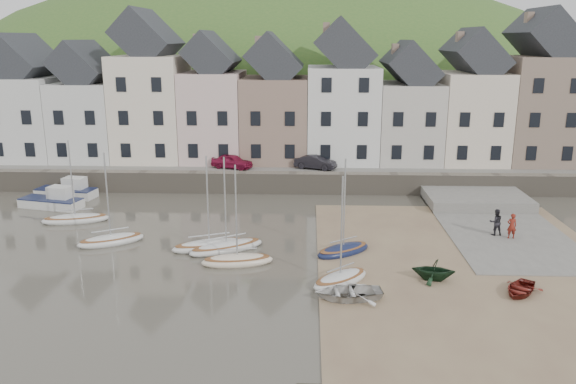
{
  "coord_description": "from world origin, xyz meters",
  "views": [
    {
      "loc": [
        1.41,
        -31.94,
        13.13
      ],
      "look_at": [
        0.0,
        6.0,
        3.0
      ],
      "focal_mm": 36.09,
      "sensor_mm": 36.0,
      "label": 1
    }
  ],
  "objects_px": {
    "person_dark": "(496,222)",
    "car_left": "(232,161)",
    "sailboat_0": "(76,219)",
    "car_right": "(315,162)",
    "rowboat_white": "(348,292)",
    "rowboat_red": "(520,289)",
    "person_red": "(512,226)",
    "rowboat_green": "(433,270)"
  },
  "relations": [
    {
      "from": "sailboat_0",
      "to": "person_dark",
      "type": "height_order",
      "value": "sailboat_0"
    },
    {
      "from": "sailboat_0",
      "to": "car_left",
      "type": "height_order",
      "value": "sailboat_0"
    },
    {
      "from": "sailboat_0",
      "to": "rowboat_red",
      "type": "xyz_separation_m",
      "value": [
        28.36,
        -11.41,
        0.07
      ]
    },
    {
      "from": "rowboat_white",
      "to": "car_right",
      "type": "bearing_deg",
      "value": 177.09
    },
    {
      "from": "rowboat_white",
      "to": "person_red",
      "type": "distance_m",
      "value": 15.0
    },
    {
      "from": "car_left",
      "to": "rowboat_red",
      "type": "bearing_deg",
      "value": -122.17
    },
    {
      "from": "rowboat_green",
      "to": "car_right",
      "type": "bearing_deg",
      "value": -152.48
    },
    {
      "from": "sailboat_0",
      "to": "person_red",
      "type": "xyz_separation_m",
      "value": [
        30.74,
        -2.74,
        0.72
      ]
    },
    {
      "from": "rowboat_red",
      "to": "car_left",
      "type": "height_order",
      "value": "car_left"
    },
    {
      "from": "rowboat_green",
      "to": "person_red",
      "type": "bearing_deg",
      "value": 147.6
    },
    {
      "from": "rowboat_green",
      "to": "person_red",
      "type": "relative_size",
      "value": 1.36
    },
    {
      "from": "rowboat_green",
      "to": "person_red",
      "type": "xyz_separation_m",
      "value": [
        6.62,
        7.05,
        0.31
      ]
    },
    {
      "from": "sailboat_0",
      "to": "person_red",
      "type": "height_order",
      "value": "sailboat_0"
    },
    {
      "from": "sailboat_0",
      "to": "rowboat_green",
      "type": "height_order",
      "value": "sailboat_0"
    },
    {
      "from": "car_right",
      "to": "person_red",
      "type": "bearing_deg",
      "value": -117.62
    },
    {
      "from": "sailboat_0",
      "to": "car_left",
      "type": "bearing_deg",
      "value": 48.5
    },
    {
      "from": "person_red",
      "to": "car_right",
      "type": "xyz_separation_m",
      "value": [
        -13.0,
        14.18,
        1.24
      ]
    },
    {
      "from": "rowboat_white",
      "to": "car_right",
      "type": "distance_m",
      "value": 23.91
    },
    {
      "from": "car_left",
      "to": "car_right",
      "type": "height_order",
      "value": "car_left"
    },
    {
      "from": "rowboat_green",
      "to": "person_red",
      "type": "height_order",
      "value": "person_red"
    },
    {
      "from": "sailboat_0",
      "to": "car_left",
      "type": "xyz_separation_m",
      "value": [
        10.13,
        11.45,
        1.99
      ]
    },
    {
      "from": "person_red",
      "to": "person_dark",
      "type": "bearing_deg",
      "value": -37.52
    },
    {
      "from": "person_dark",
      "to": "car_left",
      "type": "xyz_separation_m",
      "value": [
        -19.76,
        13.52,
        1.22
      ]
    },
    {
      "from": "person_red",
      "to": "person_dark",
      "type": "height_order",
      "value": "person_dark"
    },
    {
      "from": "rowboat_green",
      "to": "car_right",
      "type": "relative_size",
      "value": 0.62
    },
    {
      "from": "car_right",
      "to": "rowboat_red",
      "type": "bearing_deg",
      "value": -135.22
    },
    {
      "from": "rowboat_green",
      "to": "person_dark",
      "type": "relative_size",
      "value": 1.28
    },
    {
      "from": "rowboat_white",
      "to": "car_right",
      "type": "xyz_separation_m",
      "value": [
        -1.5,
        23.8,
        1.8
      ]
    },
    {
      "from": "car_right",
      "to": "sailboat_0",
      "type": "bearing_deg",
      "value": 142.7
    },
    {
      "from": "car_left",
      "to": "person_dark",
      "type": "bearing_deg",
      "value": -105.12
    },
    {
      "from": "rowboat_white",
      "to": "rowboat_red",
      "type": "relative_size",
      "value": 1.32
    },
    {
      "from": "sailboat_0",
      "to": "car_right",
      "type": "distance_m",
      "value": 21.2
    },
    {
      "from": "rowboat_green",
      "to": "person_dark",
      "type": "height_order",
      "value": "person_dark"
    },
    {
      "from": "rowboat_red",
      "to": "person_red",
      "type": "xyz_separation_m",
      "value": [
        2.38,
        8.68,
        0.65
      ]
    },
    {
      "from": "person_dark",
      "to": "car_left",
      "type": "relative_size",
      "value": 0.48
    },
    {
      "from": "rowboat_white",
      "to": "car_left",
      "type": "xyz_separation_m",
      "value": [
        -9.11,
        23.8,
        1.83
      ]
    },
    {
      "from": "rowboat_white",
      "to": "car_left",
      "type": "distance_m",
      "value": 25.55
    },
    {
      "from": "rowboat_white",
      "to": "sailboat_0",
      "type": "bearing_deg",
      "value": -129.22
    },
    {
      "from": "rowboat_red",
      "to": "person_red",
      "type": "relative_size",
      "value": 1.55
    },
    {
      "from": "sailboat_0",
      "to": "rowboat_white",
      "type": "xyz_separation_m",
      "value": [
        19.24,
        -12.35,
        0.16
      ]
    },
    {
      "from": "rowboat_green",
      "to": "rowboat_red",
      "type": "relative_size",
      "value": 0.88
    },
    {
      "from": "rowboat_green",
      "to": "car_right",
      "type": "distance_m",
      "value": 22.23
    }
  ]
}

